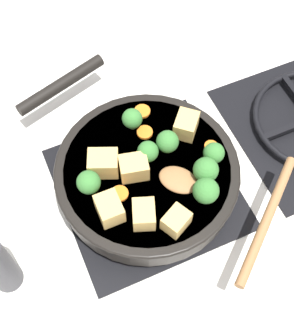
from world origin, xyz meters
TOP-DOWN VIEW (x-y plane):
  - ground_plane at (0.00, 0.00)m, footprint 2.40×2.40m
  - front_burner_grate at (0.00, 0.00)m, footprint 0.31×0.31m
  - skillet_pan at (-0.00, -0.00)m, footprint 0.44×0.33m
  - wooden_spoon at (0.12, 0.09)m, footprint 0.25×0.24m
  - tofu_cube_center_large at (0.11, -0.00)m, footprint 0.05×0.05m
  - tofu_cube_near_handle at (-0.00, -0.02)m, footprint 0.05×0.05m
  - tofu_cube_east_chunk at (-0.03, -0.07)m, footprint 0.06×0.06m
  - tofu_cube_west_chunk at (0.05, -0.09)m, footprint 0.05×0.04m
  - tofu_cube_back_piece at (-0.04, 0.09)m, footprint 0.06×0.06m
  - tofu_cube_front_piece at (0.08, -0.04)m, footprint 0.05×0.05m
  - broccoli_floret_near_spoon at (0.03, 0.11)m, footprint 0.04×0.04m
  - broccoli_floret_center_top at (-0.02, 0.05)m, footprint 0.04×0.04m
  - broccoli_floret_east_rim at (-0.09, 0.01)m, footprint 0.04×0.04m
  - broccoli_floret_west_rim at (0.00, -0.10)m, footprint 0.04×0.04m
  - broccoli_floret_north_edge at (0.09, 0.06)m, footprint 0.04×0.04m
  - broccoli_floret_south_cluster at (-0.02, 0.01)m, footprint 0.04×0.04m
  - broccoli_floret_mid_floret at (0.06, 0.08)m, footprint 0.04×0.04m
  - carrot_slice_orange_thin at (0.01, 0.12)m, footprint 0.02×0.02m
  - carrot_slice_near_center at (-0.07, 0.03)m, footprint 0.03×0.03m
  - carrot_slice_edge_slice at (-0.11, 0.04)m, footprint 0.03×0.03m
  - carrot_slice_under_broccoli at (0.03, -0.06)m, footprint 0.03×0.03m
  - salt_shaker at (0.13, -0.20)m, footprint 0.04×0.04m

SIDE VIEW (x-z plane):
  - ground_plane at x=0.00m, z-range 0.00..0.00m
  - front_burner_grate at x=0.00m, z-range 0.00..0.03m
  - salt_shaker at x=0.13m, z-range 0.00..0.09m
  - skillet_pan at x=0.00m, z-range 0.03..0.08m
  - carrot_slice_orange_thin at x=0.01m, z-range 0.08..0.08m
  - carrot_slice_near_center at x=-0.07m, z-range 0.08..0.08m
  - carrot_slice_edge_slice at x=-0.11m, z-range 0.08..0.08m
  - carrot_slice_under_broccoli at x=0.03m, z-range 0.08..0.08m
  - wooden_spoon at x=0.12m, z-range 0.08..0.09m
  - tofu_cube_center_large at x=0.11m, z-range 0.08..0.11m
  - tofu_cube_front_piece at x=0.08m, z-range 0.08..0.11m
  - tofu_cube_back_piece at x=-0.04m, z-range 0.08..0.12m
  - tofu_cube_west_chunk at x=0.05m, z-range 0.08..0.12m
  - tofu_cube_near_handle at x=0.00m, z-range 0.08..0.12m
  - tofu_cube_east_chunk at x=-0.03m, z-range 0.08..0.12m
  - broccoli_floret_east_rim at x=-0.09m, z-range 0.08..0.13m
  - broccoli_floret_near_spoon at x=0.03m, z-range 0.08..0.13m
  - broccoli_floret_south_cluster at x=-0.02m, z-range 0.08..0.13m
  - broccoli_floret_center_top at x=-0.02m, z-range 0.08..0.13m
  - broccoli_floret_west_rim at x=0.00m, z-range 0.08..0.13m
  - broccoli_floret_mid_floret at x=0.06m, z-range 0.08..0.13m
  - broccoli_floret_north_edge at x=0.09m, z-range 0.08..0.13m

